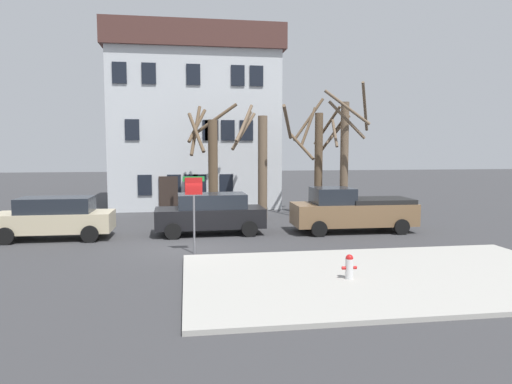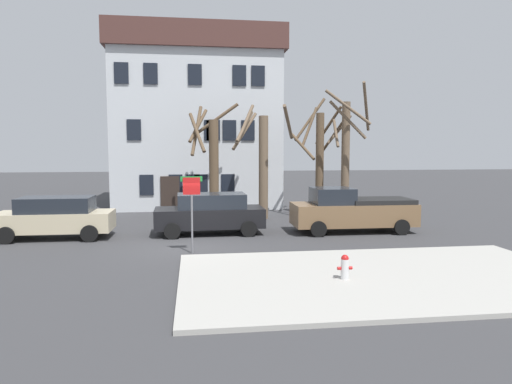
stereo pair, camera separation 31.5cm
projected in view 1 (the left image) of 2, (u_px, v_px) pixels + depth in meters
name	position (u px, v px, depth m)	size (l,w,h in m)	color
ground_plane	(188.00, 247.00, 17.33)	(120.00, 120.00, 0.00)	#38383A
sidewalk_slab	(386.00, 276.00, 13.15)	(11.51, 6.58, 0.12)	#A8A59E
building_main	(195.00, 120.00, 30.42)	(10.78, 7.73, 11.12)	silver
tree_bare_near	(210.00, 160.00, 24.31)	(2.81, 2.79, 6.23)	brown
tree_bare_mid	(261.00, 159.00, 24.26)	(3.49, 3.46, 6.13)	brown
tree_bare_far	(318.00, 157.00, 25.27)	(2.88, 2.86, 6.59)	brown
tree_bare_end	(345.00, 152.00, 24.51)	(2.94, 2.38, 7.08)	brown
car_beige_wagon	(55.00, 217.00, 18.80)	(4.64, 2.04, 1.73)	#C6B793
car_black_wagon	(210.00, 213.00, 19.96)	(4.73, 2.21, 1.77)	black
pickup_truck_brown	(352.00, 210.00, 20.53)	(5.43, 2.26, 1.99)	brown
fire_hydrant	(349.00, 266.00, 12.67)	(0.42, 0.22, 0.68)	silver
street_sign_pole	(194.00, 200.00, 16.07)	(0.76, 0.07, 2.74)	slate
bicycle_leaning	(71.00, 215.00, 23.25)	(1.72, 0.41, 1.03)	black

